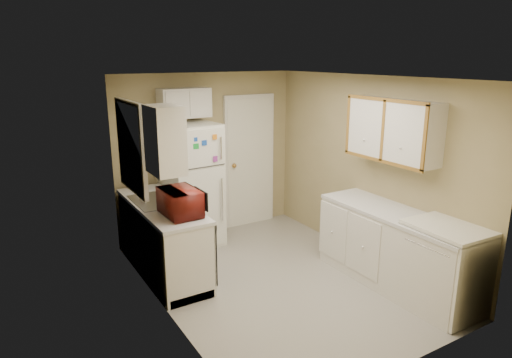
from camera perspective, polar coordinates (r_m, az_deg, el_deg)
floor at (r=5.68m, az=2.67°, el=-12.43°), size 3.80×3.80×0.00m
ceiling at (r=5.04m, az=3.01°, el=12.55°), size 3.80×3.80×0.00m
wall_left at (r=4.63m, az=-11.75°, el=-3.13°), size 3.80×3.80×0.00m
wall_right at (r=6.10m, az=13.83°, el=1.18°), size 3.80×3.80×0.00m
wall_back at (r=6.84m, az=-6.06°, el=3.04°), size 2.80×2.80×0.00m
wall_front at (r=3.89m, az=18.72°, el=-7.25°), size 2.80×2.80×0.00m
left_counter at (r=5.78m, az=-11.56°, el=-7.30°), size 0.60×1.80×0.90m
dishwasher at (r=5.35m, az=-6.42°, el=-8.51°), size 0.03×0.58×0.72m
sink at (r=5.77m, az=-12.28°, el=-3.03°), size 0.54×0.74×0.16m
microwave at (r=5.15m, az=-9.41°, el=-2.89°), size 0.55×0.32×0.36m
soap_bottle at (r=6.26m, az=-14.54°, el=-0.42°), size 0.11×0.11×0.21m
window_blinds at (r=5.52m, az=-15.26°, el=3.89°), size 0.10×0.98×1.08m
upper_cabinet_left at (r=4.73m, az=-11.33°, el=4.79°), size 0.30×0.45×0.70m
refrigerator at (r=6.47m, az=-8.08°, el=-0.77°), size 0.76×0.75×1.74m
cabinet_over_fridge at (r=6.43m, az=-8.96°, el=9.38°), size 0.70×0.30×0.40m
interior_door at (r=7.16m, az=-0.81°, el=2.19°), size 0.86×0.06×2.08m
right_counter at (r=5.61m, az=16.91°, el=-8.40°), size 0.60×2.00×0.90m
stove at (r=5.27m, az=22.57°, el=-10.17°), size 0.67×0.81×0.96m
upper_cabinet_right at (r=5.54m, az=16.74°, el=5.93°), size 0.30×1.20×0.70m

